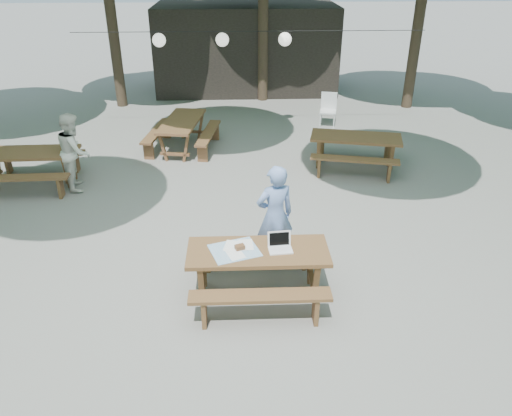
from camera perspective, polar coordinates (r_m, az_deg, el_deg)
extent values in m
plane|color=slate|center=(8.55, -2.80, -4.33)|extent=(80.00, 80.00, 0.00)
cube|color=black|center=(18.01, -1.14, 17.87)|extent=(6.00, 3.00, 2.80)
cube|color=brown|center=(7.05, 0.23, -5.04)|extent=(2.00, 0.80, 0.06)
cube|color=brown|center=(6.68, 0.47, -10.02)|extent=(1.90, 0.28, 0.05)
cube|color=brown|center=(7.75, 0.01, -4.10)|extent=(1.90, 0.28, 0.05)
cube|color=brown|center=(7.26, 0.22, -7.52)|extent=(1.70, 0.70, 0.69)
cube|color=brown|center=(11.44, -24.61, 5.75)|extent=(2.02, 0.85, 0.06)
cube|color=brown|center=(10.98, -25.37, 3.15)|extent=(1.91, 0.33, 0.05)
cube|color=brown|center=(12.10, -23.42, 5.75)|extent=(1.91, 0.33, 0.05)
cube|color=brown|center=(11.57, -24.25, 4.04)|extent=(1.72, 0.75, 0.69)
cube|color=brown|center=(11.50, 11.36, 7.91)|extent=(2.13, 1.22, 0.06)
cube|color=brown|center=(10.99, 11.21, 5.46)|extent=(1.92, 0.69, 0.05)
cube|color=brown|center=(12.21, 11.26, 7.75)|extent=(1.92, 0.69, 0.05)
cube|color=brown|center=(11.64, 11.19, 6.18)|extent=(1.81, 1.06, 0.69)
cube|color=brown|center=(12.50, -8.49, 9.77)|extent=(1.10, 2.10, 0.06)
cube|color=brown|center=(12.44, -5.47, 8.54)|extent=(0.57, 1.92, 0.05)
cube|color=brown|center=(12.76, -11.26, 8.64)|extent=(0.57, 1.92, 0.05)
cube|color=brown|center=(12.62, -8.37, 8.15)|extent=(0.95, 1.79, 0.69)
imported|color=#718FCE|center=(7.73, 2.18, -0.88)|extent=(0.70, 0.56, 1.67)
imported|color=silver|center=(10.94, -20.04, 6.12)|extent=(0.75, 0.89, 1.60)
cube|color=silver|center=(14.35, 8.22, 10.84)|extent=(0.53, 0.53, 0.04)
cube|color=silver|center=(14.47, 8.34, 12.05)|extent=(0.44, 0.14, 0.48)
cube|color=silver|center=(14.42, 8.17, 10.05)|extent=(0.50, 0.50, 0.38)
cube|color=white|center=(7.03, 2.80, -4.81)|extent=(0.35, 0.26, 0.02)
cube|color=white|center=(7.07, 2.66, -3.52)|extent=(0.33, 0.09, 0.23)
cube|color=black|center=(7.06, 2.67, -3.55)|extent=(0.28, 0.07, 0.19)
cube|color=teal|center=(7.03, -2.47, -4.86)|extent=(0.79, 0.73, 0.01)
cube|color=white|center=(6.95, -2.40, -5.25)|extent=(0.31, 0.35, 0.00)
cube|color=white|center=(7.14, -1.19, -4.22)|extent=(0.23, 0.31, 0.00)
cube|color=white|center=(7.12, -2.76, -4.34)|extent=(0.26, 0.33, 0.00)
cube|color=brown|center=(7.02, -1.87, -4.48)|extent=(0.15, 0.13, 0.06)
cylinder|color=black|center=(13.38, -0.72, 19.54)|extent=(9.00, 0.02, 0.02)
sphere|color=white|center=(13.54, -11.02, 18.31)|extent=(0.34, 0.34, 0.34)
sphere|color=white|center=(13.40, -3.88, 18.64)|extent=(0.34, 0.34, 0.34)
sphere|color=white|center=(13.46, 3.33, 18.70)|extent=(0.34, 0.34, 0.34)
cylinder|color=#2D2319|center=(16.24, -16.23, 20.38)|extent=(0.32, 0.32, 5.40)
cylinder|color=#2D2319|center=(16.42, 0.81, 19.81)|extent=(0.32, 0.32, 4.46)
cylinder|color=#2D2319|center=(16.33, 17.86, 18.24)|extent=(0.32, 0.32, 4.30)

